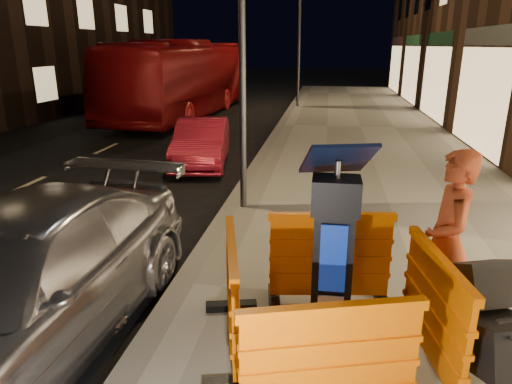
% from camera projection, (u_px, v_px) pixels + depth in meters
% --- Properties ---
extents(ground_plane, '(120.00, 120.00, 0.00)m').
position_uv_depth(ground_plane, '(183.00, 293.00, 5.90)').
color(ground_plane, black).
rests_on(ground_plane, ground).
extents(sidewalk, '(6.00, 60.00, 0.15)m').
position_uv_depth(sidewalk, '(425.00, 308.00, 5.44)').
color(sidewalk, gray).
rests_on(sidewalk, ground).
extents(kerb, '(0.30, 60.00, 0.15)m').
position_uv_depth(kerb, '(183.00, 288.00, 5.87)').
color(kerb, slate).
rests_on(kerb, ground).
extents(parking_kiosk, '(0.75, 0.75, 2.02)m').
position_uv_depth(parking_kiosk, '(332.00, 261.00, 4.22)').
color(parking_kiosk, black).
rests_on(parking_kiosk, sidewalk).
extents(barrier_front, '(1.56, 0.98, 1.13)m').
position_uv_depth(barrier_front, '(330.00, 370.00, 3.46)').
color(barrier_front, '#DE5F00').
rests_on(barrier_front, sidewalk).
extents(barrier_back, '(1.52, 0.80, 1.13)m').
position_uv_depth(barrier_back, '(330.00, 259.00, 5.25)').
color(barrier_back, '#DE5F00').
rests_on(barrier_back, sidewalk).
extents(barrier_kerbside, '(0.92, 1.54, 1.13)m').
position_uv_depth(barrier_kerbside, '(232.00, 295.00, 4.49)').
color(barrier_kerbside, '#DE5F00').
rests_on(barrier_kerbside, sidewalk).
extents(barrier_bldgside, '(0.83, 1.52, 1.13)m').
position_uv_depth(barrier_bldgside, '(434.00, 311.00, 4.22)').
color(barrier_bldgside, '#DE5F00').
rests_on(barrier_bldgside, sidewalk).
extents(car_silver, '(2.42, 5.28, 1.50)m').
position_uv_depth(car_silver, '(27.00, 347.00, 4.85)').
color(car_silver, '#B2B2B7').
rests_on(car_silver, ground).
extents(car_red, '(1.83, 3.80, 1.20)m').
position_uv_depth(car_red, '(203.00, 164.00, 12.26)').
color(car_red, '#A7192E').
rests_on(car_red, ground).
extents(bus_doubledecker, '(3.39, 11.90, 3.28)m').
position_uv_depth(bus_doubledecker, '(186.00, 116.00, 20.75)').
color(bus_doubledecker, maroon).
rests_on(bus_doubledecker, ground).
extents(man, '(0.49, 0.73, 1.97)m').
position_uv_depth(man, '(448.00, 244.00, 4.64)').
color(man, maroon).
rests_on(man, sidewalk).
extents(stroller, '(0.83, 1.03, 1.11)m').
position_uv_depth(stroller, '(491.00, 334.00, 3.90)').
color(stroller, black).
rests_on(stroller, sidewalk).
extents(street_lamp_mid, '(0.12, 0.12, 6.00)m').
position_uv_depth(street_lamp_mid, '(242.00, 40.00, 7.71)').
color(street_lamp_mid, '#3F3F44').
rests_on(street_lamp_mid, sidewalk).
extents(street_lamp_far, '(0.12, 0.12, 6.00)m').
position_uv_depth(street_lamp_far, '(299.00, 43.00, 21.82)').
color(street_lamp_far, '#3F3F44').
rests_on(street_lamp_far, sidewalk).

